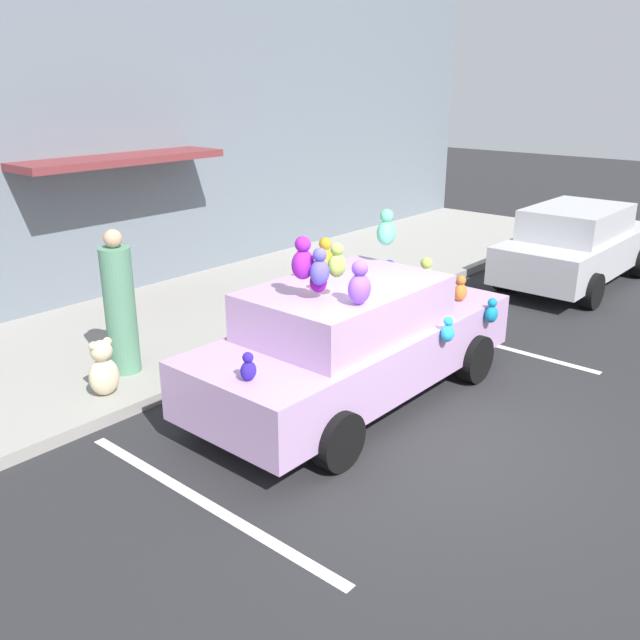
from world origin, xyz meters
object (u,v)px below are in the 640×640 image
(plush_covered_car, at_px, (354,338))
(teddy_bear_on_sidewalk, at_px, (103,369))
(pedestrian_walking_past, at_px, (120,308))
(parked_sedan_behind, at_px, (577,245))

(plush_covered_car, height_order, teddy_bear_on_sidewalk, plush_covered_car)
(pedestrian_walking_past, bearing_deg, plush_covered_car, -59.44)
(plush_covered_car, xyz_separation_m, pedestrian_walking_past, (-1.55, 2.62, 0.21))
(teddy_bear_on_sidewalk, relative_size, pedestrian_walking_past, 0.38)
(plush_covered_car, relative_size, parked_sedan_behind, 1.08)
(teddy_bear_on_sidewalk, distance_m, pedestrian_walking_past, 0.91)
(parked_sedan_behind, height_order, pedestrian_walking_past, pedestrian_walking_past)
(parked_sedan_behind, distance_m, pedestrian_walking_past, 8.79)
(parked_sedan_behind, bearing_deg, plush_covered_car, 179.07)
(teddy_bear_on_sidewalk, xyz_separation_m, pedestrian_walking_past, (0.58, 0.43, 0.55))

